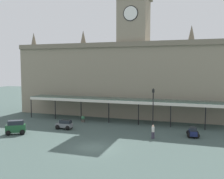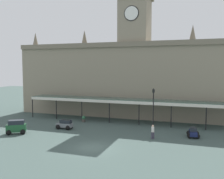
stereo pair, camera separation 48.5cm
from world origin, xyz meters
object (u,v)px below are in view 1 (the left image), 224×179
(car_grey_estate, at_px, (64,125))
(planter_forecourt_centre, at_px, (83,119))
(pedestrian_near_entrance, at_px, (153,131))
(victorian_lamppost, at_px, (153,105))
(car_navy_sedan, at_px, (193,133))
(car_green_van, at_px, (16,128))

(car_grey_estate, height_order, planter_forecourt_centre, car_grey_estate)
(planter_forecourt_centre, bearing_deg, pedestrian_near_entrance, -26.56)
(victorian_lamppost, bearing_deg, planter_forecourt_centre, 169.28)
(car_navy_sedan, distance_m, planter_forecourt_centre, 16.77)
(car_grey_estate, distance_m, pedestrian_near_entrance, 12.39)
(car_grey_estate, bearing_deg, car_green_van, -137.26)
(victorian_lamppost, xyz_separation_m, planter_forecourt_centre, (-11.22, 2.12, -3.02))
(car_green_van, bearing_deg, car_navy_sedan, 14.72)
(car_grey_estate, relative_size, pedestrian_near_entrance, 1.35)
(car_navy_sedan, distance_m, victorian_lamppost, 6.15)
(planter_forecourt_centre, bearing_deg, car_navy_sedan, -12.42)
(car_grey_estate, bearing_deg, car_navy_sedan, 4.68)
(car_green_van, xyz_separation_m, planter_forecourt_centre, (5.14, 9.26, -0.32))
(car_navy_sedan, height_order, victorian_lamppost, victorian_lamppost)
(pedestrian_near_entrance, bearing_deg, planter_forecourt_centre, 153.44)
(car_navy_sedan, distance_m, car_green_van, 22.25)
(car_green_van, xyz_separation_m, pedestrian_near_entrance, (16.97, 3.34, 0.10))
(pedestrian_near_entrance, bearing_deg, car_green_van, -168.86)
(car_navy_sedan, relative_size, planter_forecourt_centre, 2.21)
(car_green_van, bearing_deg, victorian_lamppost, 23.56)
(car_green_van, height_order, planter_forecourt_centre, car_green_van)
(car_green_van, distance_m, car_grey_estate, 6.29)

